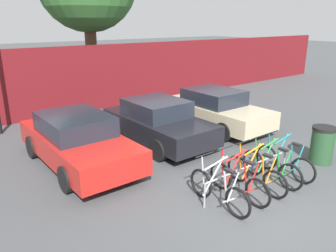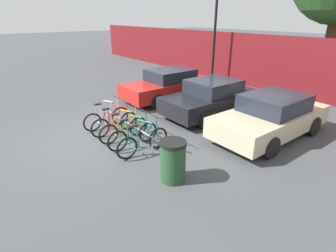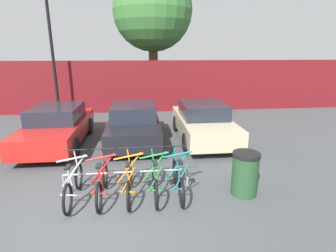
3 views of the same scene
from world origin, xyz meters
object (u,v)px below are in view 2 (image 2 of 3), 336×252
at_px(bicycle_red, 115,123).
at_px(bicycle_green, 133,135).
at_px(bike_rack, 127,124).
at_px(car_beige, 271,116).
at_px(bicycle_orange, 124,129).
at_px(car_red, 169,85).
at_px(bicycle_teal, 143,141).
at_px(car_black, 211,98).
at_px(trash_bin, 173,161).
at_px(bicycle_silver, 107,118).
at_px(lamp_post, 216,21).

height_order(bicycle_red, bicycle_green, same).
bearing_deg(bike_rack, car_beige, 54.26).
bearing_deg(bike_rack, bicycle_red, -165.03).
relative_size(bicycle_orange, car_red, 0.39).
distance_m(bike_rack, car_beige, 4.64).
relative_size(bike_rack, bicycle_green, 1.70).
distance_m(bicycle_red, bicycle_teal, 1.74).
bearing_deg(bike_rack, bicycle_green, -13.13).
height_order(bicycle_red, car_black, car_black).
xyz_separation_m(bicycle_teal, car_beige, (1.52, 3.91, 0.31)).
bearing_deg(car_red, trash_bin, -37.03).
height_order(car_black, trash_bin, car_black).
bearing_deg(trash_bin, bicycle_green, 175.89).
bearing_deg(bike_rack, trash_bin, -6.25).
xyz_separation_m(bike_rack, car_black, (0.11, 3.74, 0.22)).
bearing_deg(bicycle_teal, bicycle_red, 179.38).
height_order(bike_rack, bicycle_silver, bicycle_silver).
distance_m(bicycle_orange, car_beige, 4.73).
height_order(bicycle_red, bicycle_teal, same).
height_order(car_beige, trash_bin, car_beige).
distance_m(bicycle_silver, lamp_post, 8.89).
bearing_deg(car_beige, bicycle_green, -117.88).
relative_size(bicycle_teal, car_red, 0.39).
distance_m(bike_rack, car_black, 3.74).
height_order(bicycle_teal, car_red, car_red).
height_order(bicycle_orange, car_red, car_red).
bearing_deg(bicycle_orange, bicycle_silver, 177.11).
distance_m(bicycle_teal, car_red, 5.42).
height_order(bicycle_silver, car_red, car_red).
height_order(bicycle_green, trash_bin, bicycle_green).
xyz_separation_m(bicycle_silver, car_beige, (3.89, 3.91, 0.31)).
relative_size(bicycle_silver, bicycle_red, 1.00).
xyz_separation_m(bike_rack, bicycle_green, (0.64, -0.15, -0.10)).
relative_size(lamp_post, trash_bin, 5.88).
bearing_deg(lamp_post, car_red, -74.68).
bearing_deg(bicycle_orange, car_beige, 52.95).
bearing_deg(car_red, lamp_post, 105.32).
bearing_deg(bicycle_silver, car_red, 113.29).
bearing_deg(bicycle_green, trash_bin, -6.56).
relative_size(bicycle_orange, trash_bin, 1.66).
distance_m(bicycle_red, car_red, 4.38).
bearing_deg(bicycle_red, lamp_post, 111.70).
bearing_deg(bicycle_green, car_black, 95.30).
relative_size(bike_rack, bicycle_teal, 1.70).
relative_size(bicycle_orange, bicycle_green, 1.00).
bearing_deg(bicycle_orange, lamp_post, 112.44).
bearing_deg(car_red, car_beige, 0.44).
height_order(car_red, car_beige, same).
height_order(bicycle_red, bicycle_orange, same).
bearing_deg(bicycle_silver, bicycle_green, 3.25).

